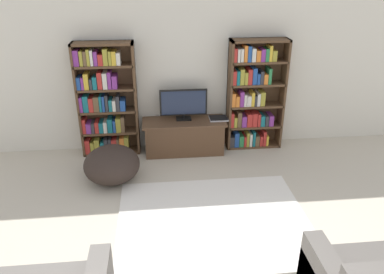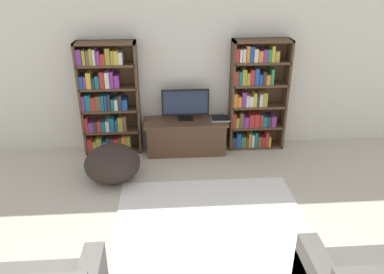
% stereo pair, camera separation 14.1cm
% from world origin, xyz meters
% --- Properties ---
extents(wall_back, '(8.80, 0.06, 2.60)m').
position_xyz_m(wall_back, '(0.00, 4.23, 1.30)').
color(wall_back, silver).
rests_on(wall_back, ground_plane).
extents(bookshelf_left, '(0.91, 0.30, 1.80)m').
position_xyz_m(bookshelf_left, '(-1.28, 4.05, 0.88)').
color(bookshelf_left, '#513823').
rests_on(bookshelf_left, ground_plane).
extents(bookshelf_right, '(0.91, 0.30, 1.80)m').
position_xyz_m(bookshelf_right, '(1.09, 4.05, 0.88)').
color(bookshelf_right, '#513823').
rests_on(bookshelf_right, ground_plane).
extents(tv_stand, '(1.34, 0.50, 0.55)m').
position_xyz_m(tv_stand, '(-0.05, 3.92, 0.28)').
color(tv_stand, brown).
rests_on(tv_stand, ground_plane).
extents(television, '(0.76, 0.16, 0.50)m').
position_xyz_m(television, '(-0.05, 3.98, 0.82)').
color(television, black).
rests_on(television, tv_stand).
extents(laptop, '(0.30, 0.25, 0.03)m').
position_xyz_m(laptop, '(0.51, 3.94, 0.56)').
color(laptop, '#B7B7BC').
rests_on(laptop, tv_stand).
extents(area_rug, '(2.31, 1.85, 0.02)m').
position_xyz_m(area_rug, '(0.15, 2.04, 0.01)').
color(area_rug, white).
rests_on(area_rug, ground_plane).
extents(beanbag_ottoman, '(0.79, 0.79, 0.52)m').
position_xyz_m(beanbag_ottoman, '(-1.14, 3.11, 0.26)').
color(beanbag_ottoman, '#2D231E').
rests_on(beanbag_ottoman, ground_plane).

